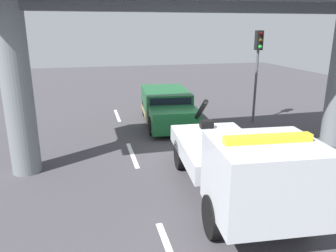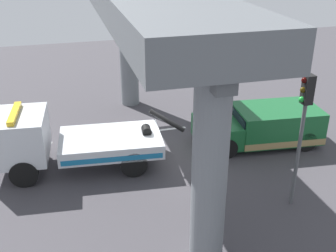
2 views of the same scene
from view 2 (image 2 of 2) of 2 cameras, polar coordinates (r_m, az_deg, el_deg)
The scene contains 8 objects.
ground_plane at distance 17.16m, azimuth 0.48°, elevation -4.01°, with size 60.00×40.00×0.10m, color #423F44.
lane_stripe_west at distance 21.20m, azimuth 14.62°, elevation 1.23°, with size 2.60×0.16×0.01m, color silver.
lane_stripe_mid at distance 19.13m, azimuth -1.34°, elevation -0.59°, with size 2.60×0.16×0.01m, color silver.
lane_stripe_east at distance 18.82m, azimuth -19.41°, elevation -2.59°, with size 2.60×0.16×0.01m, color silver.
tow_truck_white at distance 16.17m, azimuth -14.68°, elevation -1.83°, with size 7.33×2.88×2.46m.
towed_van_green at distance 18.14m, azimuth 12.80°, elevation -0.05°, with size 5.36×2.59×1.58m.
overpass_structure at distance 15.09m, azimuth -1.82°, elevation 14.34°, with size 3.60×13.85×6.50m.
traffic_light_near at distance 13.34m, azimuth 17.96°, elevation 1.62°, with size 0.39×0.32×4.49m.
Camera 2 is at (3.97, 14.44, 8.32)m, focal length 44.83 mm.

